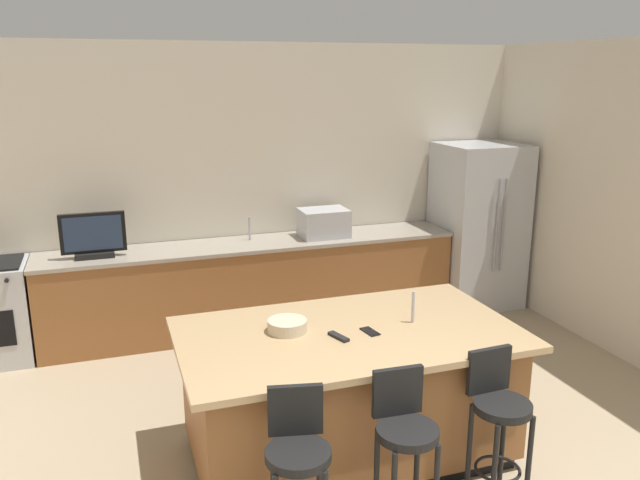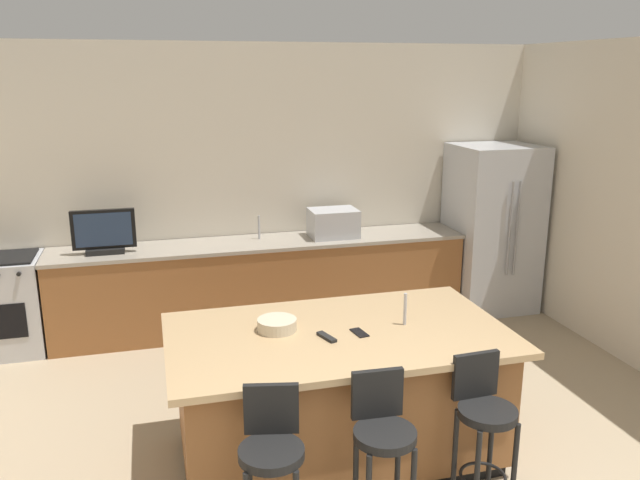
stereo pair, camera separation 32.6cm
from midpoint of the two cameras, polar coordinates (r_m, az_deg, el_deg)
The scene contains 14 objects.
wall_back at distance 6.64m, azimuth -7.81°, elevation 4.92°, with size 6.38×0.12×2.82m, color beige.
counter_back at distance 6.50m, azimuth -7.26°, elevation -4.02°, with size 4.13×0.62×0.90m.
kitchen_island at distance 4.38m, azimuth 0.33°, elevation -13.50°, with size 2.21×1.27×0.90m.
refrigerator at distance 7.20m, azimuth 12.64°, elevation 1.28°, with size 0.85×0.82×1.79m.
microwave at distance 6.52m, azimuth -1.10°, elevation 1.53°, with size 0.48×0.36×0.28m, color #B7BABF.
tv_monitor at distance 6.17m, azimuth -21.03°, elevation 0.24°, with size 0.57×0.16×0.42m.
sink_faucet_back at distance 6.44m, azimuth -7.76°, elevation 1.02°, with size 0.02×0.02×0.24m, color #B2B2B7.
sink_faucet_island at distance 4.31m, azimuth 6.17°, elevation -5.99°, with size 0.02×0.02×0.22m, color #B2B2B7.
bar_stool_left at distance 3.47m, azimuth -4.86°, elevation -19.46°, with size 0.35×0.36×0.97m.
bar_stool_center at distance 3.65m, azimuth 4.90°, elevation -17.65°, with size 0.34×0.34×0.98m.
bar_stool_right at distance 4.00m, azimuth 13.31°, elevation -15.10°, with size 0.34×0.35×0.96m.
fruit_bowl at distance 4.18m, azimuth -5.20°, elevation -7.66°, with size 0.26×0.26×0.08m, color beige.
cell_phone at distance 4.17m, azimuth 2.24°, elevation -8.20°, with size 0.07×0.15×0.01m, color black.
tv_remote at distance 4.08m, azimuth -0.64°, elevation -8.66°, with size 0.04×0.17×0.02m, color black.
Camera 1 is at (-1.40, -1.73, 2.54)m, focal length 35.83 mm.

